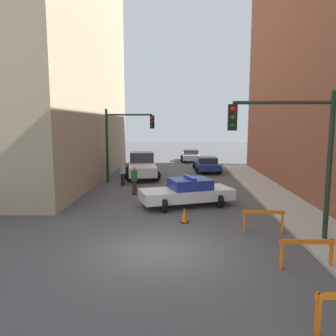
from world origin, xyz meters
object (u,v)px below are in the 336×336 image
Objects in this scene: traffic_light_near at (297,143)px; barrier_back at (263,217)px; white_truck at (142,166)px; pedestrian_corner at (123,173)px; parked_car_mid at (191,155)px; police_car at (187,192)px; pedestrian_crossing at (134,180)px; traffic_light_far at (122,135)px; parked_car_near at (207,164)px; traffic_cone at (184,215)px; barrier_mid at (307,249)px.

barrier_back is (-0.80, 0.89, -2.91)m from traffic_light_near.
white_truck reaches higher than pedestrian_corner.
pedestrian_corner is at bearing -110.00° from parked_car_mid.
pedestrian_crossing is (-3.08, 2.56, 0.14)m from police_car.
white_truck is at bearing -111.50° from parked_car_mid.
traffic_light_far is 1.19× the size of parked_car_near.
pedestrian_crossing is 6.17m from traffic_cone.
police_car reaches higher than traffic_cone.
parked_car_mid is at bearing 95.69° from parked_car_near.
parked_car_near is 16.05m from barrier_back.
pedestrian_crossing is at bearing -70.79° from traffic_light_far.
barrier_mid is 5.64m from traffic_cone.
parked_car_near is at bearing -29.06° from police_car.
traffic_light_near reaches higher than parked_car_mid.
barrier_back is at bearing 131.72° from traffic_light_near.
traffic_light_far reaches higher than pedestrian_corner.
traffic_light_near reaches higher than traffic_cone.
police_car is 7.69× the size of traffic_cone.
traffic_cone is (-0.19, -2.87, -0.41)m from police_car.
traffic_light_near is 1.19× the size of parked_car_near.
barrier_back is 2.44× the size of traffic_cone.
traffic_light_near is 15.73m from white_truck.
pedestrian_corner is at bearing -112.81° from white_truck.
traffic_light_far reaches higher than parked_car_mid.
police_car is at bearing 114.14° from barrier_mid.
police_car is at bearing 124.49° from barrier_back.
police_car is 3.15× the size of barrier_back.
pedestrian_crossing is (-3.96, -17.11, 0.19)m from parked_car_mid.
traffic_light_far is 13.03m from barrier_back.
pedestrian_corner is at bearing -81.49° from traffic_light_far.
white_truck is 3.51× the size of barrier_mid.
white_truck reaches higher than police_car.
parked_car_mid is (5.28, 13.32, -2.72)m from traffic_light_far.
pedestrian_corner reaches higher than traffic_cone.
traffic_light_far is (-8.03, 11.38, -0.13)m from traffic_light_near.
barrier_mid is (3.27, -7.30, -0.11)m from police_car.
pedestrian_crossing is at bearing 131.51° from traffic_light_near.
traffic_light_near is at bearing 81.06° from barrier_mid.
barrier_back is at bearing -164.97° from police_car.
white_truck is 11.63m from parked_car_mid.
pedestrian_corner is 11.84m from barrier_back.
pedestrian_corner is 1.04× the size of barrier_back.
traffic_light_near is at bearing -29.41° from traffic_cone.
parked_car_mid is 2.69× the size of barrier_back.
traffic_light_far is at bearing 157.44° from pedestrian_crossing.
pedestrian_corner is at bearing 120.72° from barrier_mid.
parked_car_near is 14.93m from traffic_cone.
police_car is 2.90m from traffic_cone.
pedestrian_crossing reaches higher than parked_car_near.
parked_car_near reaches higher than barrier_back.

